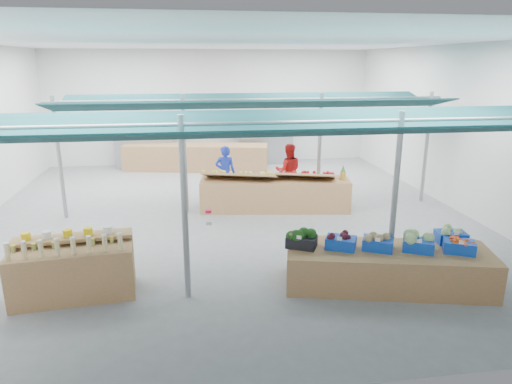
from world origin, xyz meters
TOP-DOWN VIEW (x-y plane):
  - floor at (0.00, 0.00)m, footprint 13.00×13.00m
  - hall at (0.00, 1.44)m, footprint 13.00×13.00m
  - pole_grid at (0.75, -1.75)m, footprint 10.00×4.60m
  - awnings at (0.75, -1.75)m, footprint 9.50×7.08m
  - back_shelving_left at (-2.50, 6.00)m, footprint 2.00×0.50m
  - back_shelving_right at (2.00, 6.00)m, footprint 2.00×0.50m
  - bottle_shelf at (-2.85, -3.66)m, footprint 2.00×1.32m
  - veg_counter at (2.41, -4.13)m, footprint 3.62×1.92m
  - fruit_counter at (1.29, 0.35)m, footprint 3.94×1.46m
  - far_counter at (-0.64, 5.29)m, footprint 5.20×2.00m
  - vendor_left at (0.09, 1.45)m, footprint 0.61×0.45m
  - vendor_right at (1.89, 1.45)m, footprint 0.82×0.68m
  - crate_broccoli at (0.97, -3.79)m, footprint 0.60×0.54m
  - crate_beets at (1.62, -3.94)m, footprint 0.60×0.54m
  - crate_celeriac at (2.22, -4.09)m, footprint 0.60×0.54m
  - crate_cabbage at (2.88, -4.24)m, footprint 0.60×0.54m
  - crate_carrots at (3.53, -4.40)m, footprint 0.60×0.54m
  - sparrow at (0.79, -3.87)m, footprint 0.12×0.09m
  - pole_ribbon at (-0.59, -2.89)m, footprint 0.12×0.12m
  - apple_heap_yellow at (0.37, 0.39)m, footprint 2.02×1.22m
  - apple_heap_red at (2.05, 0.14)m, footprint 1.64×1.10m
  - pineapple at (3.00, 0.00)m, footprint 0.14×0.14m
  - crate_extra at (3.63, -3.98)m, footprint 0.55×0.44m

SIDE VIEW (x-z plane):
  - floor at x=0.00m, z-range 0.00..0.00m
  - veg_counter at x=2.41m, z-range 0.00..0.67m
  - fruit_counter at x=1.29m, z-range 0.00..0.82m
  - far_counter at x=-0.64m, z-range 0.00..0.92m
  - bottle_shelf at x=-2.85m, z-range -0.10..1.03m
  - vendor_left at x=0.09m, z-range 0.00..1.54m
  - vendor_right at x=1.89m, z-range 0.00..1.54m
  - crate_carrots at x=3.53m, z-range 0.64..0.93m
  - crate_beets at x=1.62m, z-range 0.66..0.95m
  - crate_celeriac at x=2.22m, z-range 0.66..0.97m
  - crate_extra at x=3.63m, z-range 0.66..0.98m
  - crate_broccoli at x=0.97m, z-range 0.65..1.00m
  - crate_cabbage at x=2.88m, z-range 0.65..1.00m
  - sparrow at x=0.79m, z-range 0.86..0.97m
  - apple_heap_yellow at x=0.37m, z-range 0.85..1.13m
  - apple_heap_red at x=2.05m, z-range 0.85..1.13m
  - back_shelving_left at x=-2.50m, z-range 0.00..2.00m
  - back_shelving_right at x=2.00m, z-range 0.00..2.00m
  - pineapple at x=3.00m, z-range 0.81..1.20m
  - pole_ribbon at x=-0.59m, z-range 0.94..1.22m
  - pole_grid at x=0.75m, z-range 0.31..3.31m
  - hall at x=0.00m, z-range -3.85..9.15m
  - awnings at x=0.75m, z-range 2.63..2.93m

